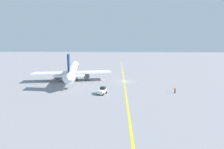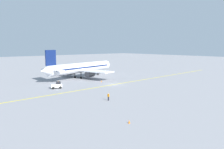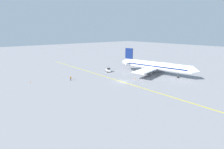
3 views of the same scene
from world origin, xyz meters
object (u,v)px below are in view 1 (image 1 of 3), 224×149
at_px(baggage_tug_white, 102,91).
at_px(traffic_cone_mid_apron, 107,80).
at_px(ground_crew_worker, 175,90).
at_px(airplane_at_gate, 73,71).

bearing_deg(baggage_tug_white, traffic_cone_mid_apron, 90.98).
xyz_separation_m(ground_crew_worker, traffic_cone_mid_apron, (-20.26, 14.21, -0.63)).
bearing_deg(ground_crew_worker, traffic_cone_mid_apron, 144.95).
height_order(airplane_at_gate, traffic_cone_mid_apron, airplane_at_gate).
height_order(airplane_at_gate, baggage_tug_white, airplane_at_gate).
height_order(ground_crew_worker, traffic_cone_mid_apron, ground_crew_worker).
xyz_separation_m(baggage_tug_white, traffic_cone_mid_apron, (-0.28, 16.27, -0.63)).
distance_m(airplane_at_gate, baggage_tug_white, 21.13).
distance_m(baggage_tug_white, traffic_cone_mid_apron, 16.28).
relative_size(airplane_at_gate, baggage_tug_white, 10.59).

